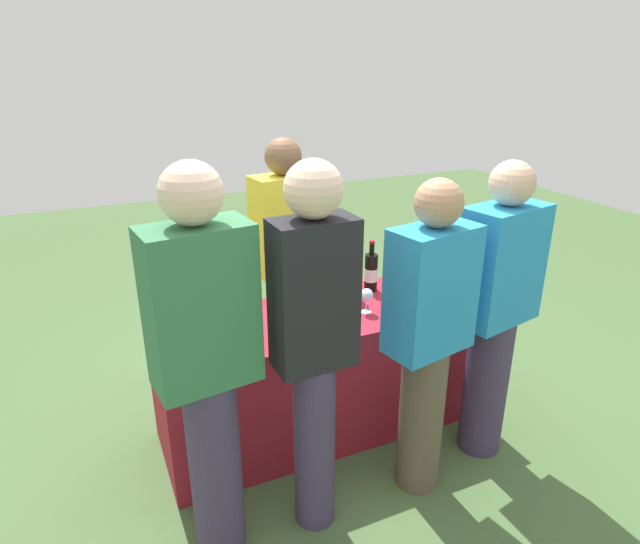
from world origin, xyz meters
TOP-DOWN VIEW (x-y plane):
  - ground_plane at (0.00, 0.00)m, footprint 12.00×12.00m
  - tasting_table at (0.00, 0.00)m, footprint 1.83×0.65m
  - wine_bottle_0 at (-0.65, 0.09)m, footprint 0.08×0.08m
  - wine_bottle_1 at (-0.49, 0.08)m, footprint 0.08×0.08m
  - wine_bottle_2 at (-0.09, 0.15)m, footprint 0.08×0.08m
  - wine_bottle_3 at (0.05, 0.17)m, footprint 0.07×0.07m
  - wine_bottle_4 at (0.26, 0.11)m, footprint 0.07×0.07m
  - wine_bottle_5 at (0.42, 0.17)m, footprint 0.08×0.08m
  - wine_bottle_6 at (0.59, 0.09)m, footprint 0.08×0.08m
  - wine_bottle_7 at (0.71, 0.12)m, footprint 0.08×0.08m
  - wine_glass_0 at (-0.18, -0.14)m, footprint 0.08×0.08m
  - wine_glass_1 at (0.06, -0.06)m, footprint 0.07×0.07m
  - wine_glass_2 at (0.24, -0.09)m, footprint 0.07×0.07m
  - wine_glass_3 at (0.41, -0.11)m, footprint 0.07×0.07m
  - ice_bucket at (-0.57, -0.05)m, footprint 0.19×0.19m
  - server_pouring at (-0.00, 0.52)m, footprint 0.42×0.27m
  - guest_0 at (-0.77, -0.59)m, footprint 0.43×0.27m
  - guest_1 at (-0.32, -0.64)m, footprint 0.35×0.23m
  - guest_2 at (0.27, -0.63)m, footprint 0.44×0.30m
  - guest_3 at (0.75, -0.54)m, footprint 0.47×0.32m
  - menu_board at (-0.52, 1.01)m, footprint 0.53×0.16m

SIDE VIEW (x-z plane):
  - ground_plane at x=0.00m, z-range 0.00..0.00m
  - tasting_table at x=0.00m, z-range 0.00..0.75m
  - menu_board at x=-0.52m, z-range 0.00..0.89m
  - ice_bucket at x=-0.57m, z-range 0.75..0.95m
  - wine_glass_2 at x=0.24m, z-range 0.78..0.92m
  - wine_glass_1 at x=0.06m, z-range 0.78..0.92m
  - wine_bottle_6 at x=0.59m, z-range 0.71..1.01m
  - wine_glass_3 at x=0.41m, z-range 0.78..0.93m
  - wine_glass_0 at x=-0.18m, z-range 0.78..0.94m
  - wine_bottle_1 at x=-0.49m, z-range 0.71..1.01m
  - wine_bottle_4 at x=0.26m, z-range 0.71..1.01m
  - wine_bottle_3 at x=0.05m, z-range 0.70..1.02m
  - wine_bottle_0 at x=-0.65m, z-range 0.71..1.02m
  - wine_bottle_7 at x=0.71m, z-range 0.70..1.03m
  - wine_bottle_5 at x=0.42m, z-range 0.71..1.03m
  - wine_bottle_2 at x=-0.09m, z-range 0.71..1.03m
  - guest_2 at x=0.27m, z-range 0.06..1.67m
  - guest_3 at x=0.75m, z-range 0.06..1.69m
  - server_pouring at x=0.00m, z-range 0.07..1.72m
  - guest_0 at x=-0.77m, z-range 0.08..1.84m
  - guest_1 at x=-0.32m, z-range 0.11..1.84m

